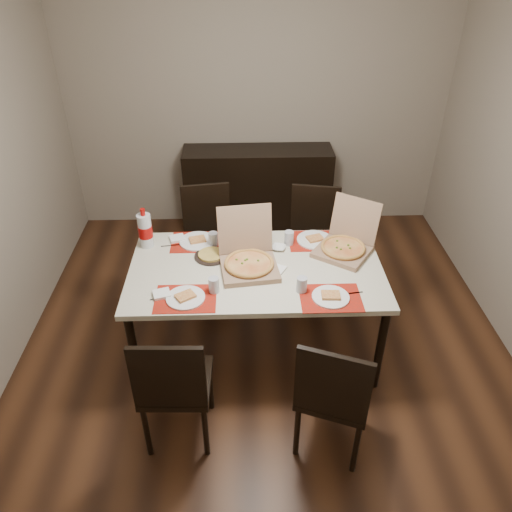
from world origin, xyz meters
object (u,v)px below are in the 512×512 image
object	(u,v)px
dining_table	(256,275)
chair_near_right	(334,393)
chair_far_left	(208,233)
pizza_box_center	(248,260)
chair_far_right	(313,235)
sideboard	(258,191)
dip_bowl	(279,248)
soda_bottle	(145,231)
chair_near_left	(174,385)

from	to	relation	value
dining_table	chair_near_right	xyz separation A→B (m)	(0.43, -0.94, -0.17)
chair_far_left	pizza_box_center	bearing A→B (deg)	-68.35
chair_near_right	chair_far_right	distance (m)	1.76
sideboard	chair_far_left	distance (m)	1.05
chair_near_right	dip_bowl	world-z (taller)	chair_near_right
dining_table	chair_far_left	world-z (taller)	chair_far_left
chair_far_right	soda_bottle	bearing A→B (deg)	-159.65
pizza_box_center	dip_bowl	bearing A→B (deg)	43.77
dining_table	soda_bottle	xyz separation A→B (m)	(-0.82, 0.31, 0.20)
dining_table	chair_far_right	distance (m)	0.98
chair_near_left	pizza_box_center	world-z (taller)	pizza_box_center
sideboard	pizza_box_center	size ratio (longest dim) A/B	3.13
pizza_box_center	dip_bowl	xyz separation A→B (m)	(0.23, 0.22, -0.05)
chair_far_right	pizza_box_center	xyz separation A→B (m)	(-0.58, -0.80, 0.30)
dining_table	dip_bowl	bearing A→B (deg)	52.72
sideboard	chair_far_right	size ratio (longest dim) A/B	1.61
soda_bottle	dip_bowl	bearing A→B (deg)	-4.64
chair_far_right	dip_bowl	bearing A→B (deg)	-121.08
pizza_box_center	soda_bottle	xyz separation A→B (m)	(-0.76, 0.30, 0.07)
sideboard	chair_far_left	size ratio (longest dim) A/B	1.61
chair_far_left	soda_bottle	distance (m)	0.79
sideboard	chair_near_right	bearing A→B (deg)	-82.74
chair_far_right	soda_bottle	size ratio (longest dim) A/B	2.94
dip_bowl	sideboard	bearing A→B (deg)	93.73
sideboard	dip_bowl	distance (m)	1.61
chair_near_left	chair_far_right	xyz separation A→B (m)	(1.04, 1.66, 0.00)
sideboard	chair_near_left	world-z (taller)	chair_near_left
pizza_box_center	dip_bowl	size ratio (longest dim) A/B	4.63
chair_near_right	soda_bottle	size ratio (longest dim) A/B	2.94
sideboard	chair_far_right	world-z (taller)	chair_far_right
soda_bottle	pizza_box_center	bearing A→B (deg)	-21.62
pizza_box_center	soda_bottle	bearing A→B (deg)	158.38
chair_near_left	chair_near_right	bearing A→B (deg)	-5.58
chair_near_right	pizza_box_center	bearing A→B (deg)	116.65
chair_far_left	pizza_box_center	world-z (taller)	pizza_box_center
dip_bowl	soda_bottle	world-z (taller)	soda_bottle
chair_near_left	chair_far_right	bearing A→B (deg)	57.95
chair_far_right	dip_bowl	xyz separation A→B (m)	(-0.35, -0.58, 0.25)
sideboard	soda_bottle	world-z (taller)	soda_bottle
sideboard	pizza_box_center	xyz separation A→B (m)	(-0.13, -1.80, 0.36)
sideboard	chair_far_left	world-z (taller)	chair_far_left
chair_near_right	chair_far_right	size ratio (longest dim) A/B	1.00
dining_table	chair_far_left	xyz separation A→B (m)	(-0.39, 0.87, -0.17)
chair_near_left	dip_bowl	bearing A→B (deg)	57.44
dining_table	chair_near_left	size ratio (longest dim) A/B	1.94
chair_near_left	dining_table	bearing A→B (deg)	58.83
pizza_box_center	sideboard	bearing A→B (deg)	85.92
sideboard	pizza_box_center	world-z (taller)	pizza_box_center
chair_far_right	pizza_box_center	distance (m)	1.03
chair_near_right	soda_bottle	world-z (taller)	soda_bottle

